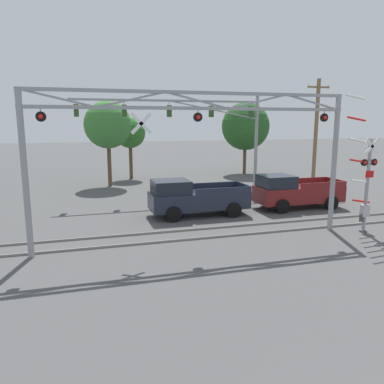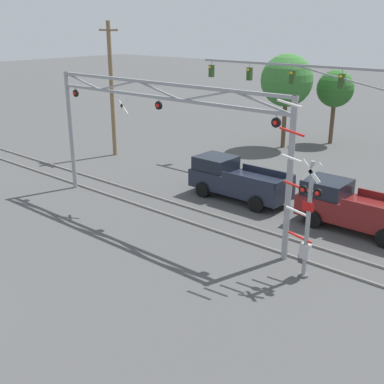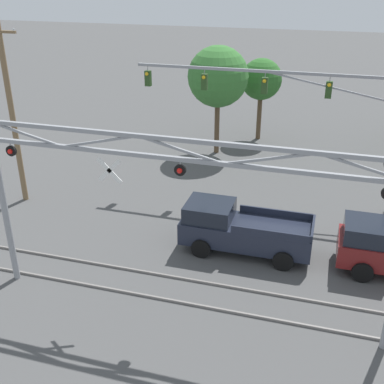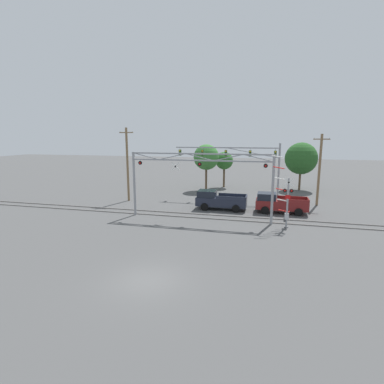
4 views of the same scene
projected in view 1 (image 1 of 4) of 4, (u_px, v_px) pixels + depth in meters
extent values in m
cube|color=gray|center=(196.00, 239.00, 16.90)|extent=(80.00, 0.08, 0.10)
cube|color=gray|center=(187.00, 230.00, 18.26)|extent=(80.00, 0.08, 0.10)
cylinder|color=gray|center=(25.00, 175.00, 14.15)|extent=(0.24, 0.24, 6.50)
cylinder|color=gray|center=(334.00, 164.00, 17.94)|extent=(0.24, 0.24, 6.50)
cube|color=gray|center=(198.00, 108.00, 15.57)|extent=(13.96, 0.14, 0.14)
cube|color=gray|center=(198.00, 93.00, 15.46)|extent=(13.96, 0.14, 0.14)
cube|color=gray|center=(58.00, 98.00, 14.00)|extent=(2.76, 0.08, 0.71)
cube|color=gray|center=(132.00, 99.00, 14.76)|extent=(2.76, 0.08, 0.71)
cube|color=gray|center=(198.00, 101.00, 15.51)|extent=(2.76, 0.08, 0.71)
cube|color=gray|center=(258.00, 102.00, 16.27)|extent=(2.76, 0.08, 0.71)
cube|color=gray|center=(313.00, 102.00, 17.03)|extent=(2.76, 0.08, 0.71)
cylinder|color=black|center=(41.00, 117.00, 13.94)|extent=(0.38, 0.10, 0.38)
sphere|color=red|center=(41.00, 117.00, 13.88)|extent=(0.18, 0.18, 0.18)
cylinder|color=gray|center=(40.00, 110.00, 13.90)|extent=(0.04, 0.04, 0.10)
cylinder|color=black|center=(198.00, 117.00, 15.64)|extent=(0.38, 0.10, 0.38)
sphere|color=red|center=(198.00, 117.00, 15.57)|extent=(0.18, 0.18, 0.18)
cylinder|color=gray|center=(198.00, 111.00, 15.59)|extent=(0.04, 0.04, 0.10)
cylinder|color=black|center=(324.00, 118.00, 17.33)|extent=(0.38, 0.10, 0.38)
sphere|color=red|center=(325.00, 118.00, 17.27)|extent=(0.18, 0.18, 0.18)
cylinder|color=gray|center=(324.00, 112.00, 17.29)|extent=(0.04, 0.04, 0.10)
cube|color=white|center=(141.00, 124.00, 14.93)|extent=(0.88, 0.03, 0.88)
cube|color=white|center=(141.00, 124.00, 14.93)|extent=(0.88, 0.03, 0.88)
cylinder|color=black|center=(141.00, 124.00, 14.91)|extent=(0.04, 0.04, 0.02)
cylinder|color=gray|center=(367.00, 186.00, 17.71)|extent=(0.16, 0.16, 4.48)
cylinder|color=#59595B|center=(363.00, 231.00, 18.12)|extent=(0.35, 0.35, 0.10)
cube|color=white|center=(372.00, 146.00, 17.26)|extent=(0.78, 0.03, 0.78)
cube|color=white|center=(372.00, 146.00, 17.26)|extent=(0.78, 0.03, 0.78)
cylinder|color=black|center=(373.00, 146.00, 17.24)|extent=(0.04, 0.04, 0.02)
cylinder|color=black|center=(364.00, 162.00, 17.43)|extent=(0.32, 0.09, 0.32)
sphere|color=red|center=(365.00, 163.00, 17.37)|extent=(0.16, 0.16, 0.16)
cylinder|color=black|center=(374.00, 162.00, 17.58)|extent=(0.32, 0.09, 0.32)
sphere|color=red|center=(375.00, 162.00, 17.52)|extent=(0.16, 0.16, 0.16)
cube|color=gray|center=(369.00, 162.00, 17.50)|extent=(0.64, 0.06, 0.06)
cube|color=red|center=(370.00, 174.00, 17.51)|extent=(0.44, 0.02, 0.32)
cube|color=#B2B2B7|center=(365.00, 211.00, 17.93)|extent=(0.36, 0.28, 0.56)
cylinder|color=red|center=(361.00, 201.00, 17.77)|extent=(0.98, 0.09, 0.25)
cylinder|color=white|center=(360.00, 181.00, 17.55)|extent=(0.98, 0.09, 0.25)
cylinder|color=red|center=(359.00, 161.00, 17.33)|extent=(0.98, 0.09, 0.25)
cylinder|color=white|center=(358.00, 140.00, 17.11)|extent=(0.98, 0.09, 0.25)
cylinder|color=red|center=(357.00, 119.00, 16.89)|extent=(0.98, 0.09, 0.25)
cylinder|color=white|center=(355.00, 97.00, 16.66)|extent=(0.98, 0.09, 0.25)
cube|color=#3F3F42|center=(362.00, 218.00, 17.96)|extent=(0.24, 0.12, 0.36)
cylinder|color=gray|center=(256.00, 144.00, 27.65)|extent=(0.24, 0.24, 7.25)
cube|color=gray|center=(169.00, 101.00, 25.28)|extent=(13.11, 0.14, 0.14)
cube|color=gray|center=(215.00, 110.00, 26.30)|extent=(6.57, 0.08, 1.28)
cylinder|color=gray|center=(76.00, 102.00, 23.64)|extent=(0.04, 0.04, 0.30)
cube|color=#28471E|center=(76.00, 110.00, 23.74)|extent=(0.30, 0.26, 0.78)
sphere|color=yellow|center=(76.00, 106.00, 23.53)|extent=(0.18, 0.18, 0.18)
cylinder|color=gray|center=(124.00, 102.00, 24.47)|extent=(0.04, 0.04, 0.30)
cube|color=#28471E|center=(124.00, 111.00, 24.57)|extent=(0.30, 0.26, 0.78)
sphere|color=yellow|center=(124.00, 107.00, 24.37)|extent=(0.18, 0.18, 0.18)
cylinder|color=gray|center=(169.00, 103.00, 25.31)|extent=(0.04, 0.04, 0.30)
cube|color=#28471E|center=(169.00, 111.00, 25.41)|extent=(0.30, 0.26, 0.78)
sphere|color=yellow|center=(170.00, 107.00, 25.20)|extent=(0.18, 0.18, 0.18)
cylinder|color=gray|center=(211.00, 104.00, 26.15)|extent=(0.04, 0.04, 0.30)
cube|color=#28471E|center=(211.00, 111.00, 26.25)|extent=(0.30, 0.26, 0.78)
sphere|color=yellow|center=(212.00, 108.00, 26.04)|extent=(0.18, 0.18, 0.18)
cylinder|color=gray|center=(251.00, 104.00, 26.98)|extent=(0.04, 0.04, 0.30)
cube|color=#28471E|center=(251.00, 112.00, 27.08)|extent=(0.30, 0.26, 0.78)
sphere|color=yellow|center=(252.00, 108.00, 26.88)|extent=(0.18, 0.18, 0.18)
cube|color=#1E2333|center=(199.00, 200.00, 21.15)|extent=(5.55, 1.99, 0.96)
cube|color=black|center=(171.00, 187.00, 20.54)|extent=(1.99, 1.83, 0.72)
cube|color=#1E2333|center=(223.00, 191.00, 20.43)|extent=(3.16, 0.08, 0.32)
cube|color=#1E2333|center=(212.00, 185.00, 22.23)|extent=(3.16, 0.08, 0.32)
cube|color=#1E2333|center=(244.00, 186.00, 21.78)|extent=(0.10, 1.91, 0.32)
cylinder|color=black|center=(174.00, 214.00, 19.81)|extent=(0.84, 0.24, 0.84)
cylinder|color=black|center=(166.00, 206.00, 21.71)|extent=(0.84, 0.24, 0.84)
cylinder|color=black|center=(234.00, 210.00, 20.76)|extent=(0.84, 0.24, 0.84)
cylinder|color=black|center=(221.00, 203.00, 22.66)|extent=(0.84, 0.24, 0.84)
cube|color=maroon|center=(299.00, 194.00, 23.00)|extent=(5.37, 1.99, 0.96)
cube|color=black|center=(276.00, 181.00, 22.41)|extent=(1.93, 1.83, 0.72)
cube|color=maroon|center=(324.00, 185.00, 22.27)|extent=(3.04, 0.08, 0.32)
cube|color=maroon|center=(305.00, 180.00, 24.08)|extent=(3.04, 0.08, 0.32)
cube|color=maroon|center=(336.00, 181.00, 23.61)|extent=(0.10, 1.91, 0.32)
cylinder|color=black|center=(282.00, 206.00, 21.68)|extent=(0.84, 0.24, 0.84)
cylinder|color=black|center=(266.00, 200.00, 23.58)|extent=(0.84, 0.24, 0.84)
cylinder|color=black|center=(331.00, 203.00, 22.60)|extent=(0.84, 0.24, 0.84)
cylinder|color=black|center=(312.00, 197.00, 24.50)|extent=(0.84, 0.24, 0.84)
cylinder|color=brown|center=(316.00, 136.00, 28.07)|extent=(0.28, 0.28, 8.35)
cube|color=brown|center=(319.00, 87.00, 27.40)|extent=(1.80, 0.12, 0.12)
cylinder|color=silver|center=(309.00, 85.00, 27.16)|extent=(0.08, 0.08, 0.12)
cylinder|color=silver|center=(328.00, 86.00, 27.61)|extent=(0.08, 0.08, 0.12)
cylinder|color=brown|center=(109.00, 164.00, 30.75)|extent=(0.32, 0.32, 3.67)
sphere|color=#387533|center=(108.00, 125.00, 30.17)|extent=(3.81, 3.81, 3.81)
cylinder|color=brown|center=(245.00, 158.00, 38.11)|extent=(0.32, 0.32, 3.13)
sphere|color=#265623|center=(245.00, 126.00, 37.51)|extent=(4.78, 4.78, 4.78)
cylinder|color=brown|center=(131.00, 161.00, 34.75)|extent=(0.32, 0.32, 3.27)
sphere|color=#2D6628|center=(130.00, 133.00, 34.26)|extent=(2.80, 2.80, 2.80)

